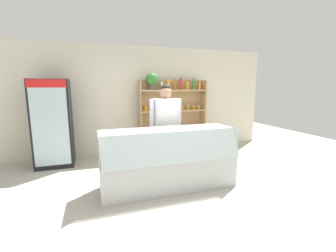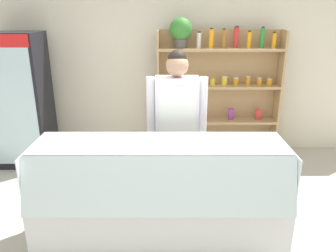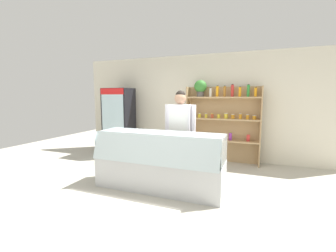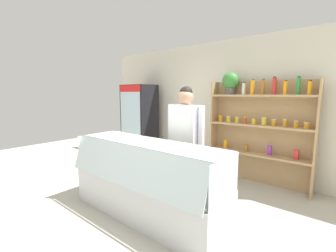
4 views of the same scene
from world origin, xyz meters
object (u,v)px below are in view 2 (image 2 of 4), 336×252
Objects in this scene: drinks_fridge at (21,101)px; shop_clerk at (178,117)px; deli_display_case at (161,213)px; shelving_unit at (214,80)px.

drinks_fridge reaches higher than shop_clerk.
drinks_fridge is 0.82× the size of deli_display_case.
shelving_unit is (2.71, 0.27, 0.24)m from drinks_fridge.
drinks_fridge is 2.75m from deli_display_case.
shelving_unit is at bearing 68.52° from shop_clerk.
shelving_unit is at bearing 5.66° from drinks_fridge.
drinks_fridge is 2.73m from shelving_unit.
deli_display_case is 1.00m from shop_clerk.
shop_clerk is at bearing -111.48° from shelving_unit.
shelving_unit is 0.90× the size of deli_display_case.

